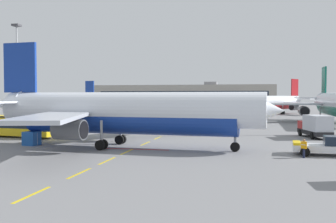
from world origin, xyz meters
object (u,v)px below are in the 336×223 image
at_px(airliner_mid_left, 274,102).
at_px(ground_crew_worker, 304,147).
at_px(apron_shuttle_bus, 17,125).
at_px(fuel_service_truck, 315,126).
at_px(airliner_far_right, 335,104).
at_px(uld_cargo_container, 32,138).
at_px(apron_light_mast_near, 17,60).
at_px(pushback_tug, 328,146).
at_px(airliner_far_center, 116,102).
at_px(airliner_foreground, 123,112).

distance_m(airliner_mid_left, ground_crew_worker, 90.11).
bearing_deg(ground_crew_worker, apron_shuttle_bus, 163.66).
bearing_deg(fuel_service_truck, airliner_far_right, 73.83).
height_order(uld_cargo_container, apron_light_mast_near, apron_light_mast_near).
distance_m(airliner_far_right, uld_cargo_container, 61.41).
height_order(airliner_mid_left, airliner_far_right, airliner_far_right).
bearing_deg(apron_light_mast_near, pushback_tug, -35.48).
bearing_deg(airliner_far_right, pushback_tug, -102.14).
bearing_deg(apron_light_mast_near, airliner_far_center, 76.62).
height_order(airliner_far_center, ground_crew_worker, airliner_far_center).
bearing_deg(airliner_far_center, apron_shuttle_bus, -80.25).
distance_m(fuel_service_truck, ground_crew_worker, 19.11).
bearing_deg(apron_shuttle_bus, ground_crew_worker, -16.34).
height_order(airliner_foreground, fuel_service_truck, airliner_foreground).
height_order(airliner_far_right, apron_shuttle_bus, airliner_far_right).
bearing_deg(airliner_foreground, apron_light_mast_near, 133.77).
relative_size(airliner_far_center, ground_crew_worker, 17.50).
height_order(apron_shuttle_bus, fuel_service_truck, fuel_service_truck).
distance_m(airliner_mid_left, airliner_far_right, 43.58).
bearing_deg(apron_light_mast_near, uld_cargo_container, -55.23).
distance_m(apron_shuttle_bus, ground_crew_worker, 38.38).
relative_size(pushback_tug, airliner_mid_left, 0.21).
xyz_separation_m(airliner_foreground, airliner_mid_left, (21.21, 86.40, -0.22)).
height_order(ground_crew_worker, uld_cargo_container, ground_crew_worker).
bearing_deg(fuel_service_truck, apron_shuttle_bus, -169.02).
distance_m(airliner_mid_left, fuel_service_truck, 71.39).
height_order(airliner_mid_left, ground_crew_worker, airliner_mid_left).
relative_size(airliner_far_center, fuel_service_truck, 4.23).
distance_m(airliner_far_right, apron_shuttle_bus, 61.41).
xyz_separation_m(airliner_far_center, fuel_service_truck, (54.19, -70.56, -1.98)).
distance_m(airliner_foreground, apron_shuttle_bus, 19.45).
height_order(pushback_tug, fuel_service_truck, fuel_service_truck).
relative_size(airliner_far_right, fuel_service_truck, 4.93).
bearing_deg(fuel_service_truck, airliner_far_center, 127.52).
bearing_deg(pushback_tug, ground_crew_worker, -139.28).
relative_size(airliner_far_center, apron_light_mast_near, 1.35).
height_order(airliner_foreground, ground_crew_worker, airliner_foreground).
bearing_deg(pushback_tug, airliner_mid_left, 90.10).
bearing_deg(apron_shuttle_bus, airliner_far_center, 99.75).
bearing_deg(airliner_far_center, apron_light_mast_near, -103.38).
relative_size(apron_shuttle_bus, uld_cargo_container, 6.88).
distance_m(airliner_foreground, airliner_far_right, 53.89).
xyz_separation_m(airliner_mid_left, apron_shuttle_bus, (-39.16, -79.24, -1.98)).
bearing_deg(airliner_far_right, apron_light_mast_near, -179.47).
relative_size(airliner_far_center, apron_shuttle_bus, 2.53).
height_order(airliner_mid_left, apron_light_mast_near, apron_light_mast_near).
height_order(fuel_service_truck, ground_crew_worker, fuel_service_truck).
relative_size(fuel_service_truck, uld_cargo_container, 4.12).
bearing_deg(uld_cargo_container, airliner_far_center, 103.29).
height_order(pushback_tug, apron_shuttle_bus, apron_shuttle_bus).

